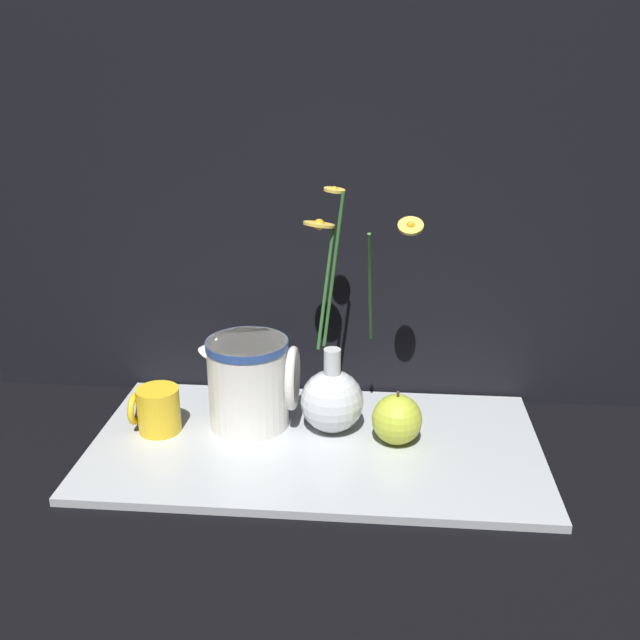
# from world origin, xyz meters

# --- Properties ---
(ground_plane) EXTENTS (6.00, 6.00, 0.00)m
(ground_plane) POSITION_xyz_m (0.00, 0.00, 0.00)
(ground_plane) COLOR black
(shelf) EXTENTS (0.66, 0.35, 0.01)m
(shelf) POSITION_xyz_m (0.00, 0.00, 0.01)
(shelf) COLOR #B2B7BC
(shelf) RESTS_ON ground_plane
(backdrop_wall) EXTENTS (1.16, 0.02, 1.10)m
(backdrop_wall) POSITION_xyz_m (0.00, 0.19, 0.55)
(backdrop_wall) COLOR black
(backdrop_wall) RESTS_ON ground_plane
(vase_with_flowers) EXTENTS (0.18, 0.11, 0.37)m
(vase_with_flowers) POSITION_xyz_m (0.02, 0.04, 0.07)
(vase_with_flowers) COLOR silver
(vase_with_flowers) RESTS_ON shelf
(yellow_mug) EXTENTS (0.07, 0.06, 0.07)m
(yellow_mug) POSITION_xyz_m (-0.24, 0.01, 0.05)
(yellow_mug) COLOR yellow
(yellow_mug) RESTS_ON shelf
(ceramic_pitcher) EXTENTS (0.15, 0.12, 0.15)m
(ceramic_pitcher) POSITION_xyz_m (-0.10, 0.05, 0.09)
(ceramic_pitcher) COLOR white
(ceramic_pitcher) RESTS_ON shelf
(orange_fruit) EXTENTS (0.07, 0.07, 0.08)m
(orange_fruit) POSITION_xyz_m (0.12, 0.01, 0.05)
(orange_fruit) COLOR #B7C638
(orange_fruit) RESTS_ON shelf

